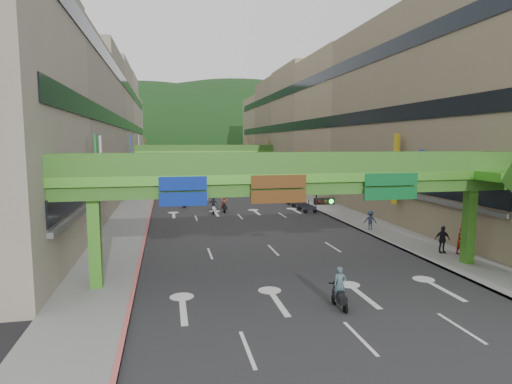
{
  "coord_description": "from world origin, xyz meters",
  "views": [
    {
      "loc": [
        -7.27,
        -16.83,
        7.69
      ],
      "look_at": [
        0.0,
        18.0,
        3.5
      ],
      "focal_mm": 30.0,
      "sensor_mm": 36.0,
      "label": 1
    }
  ],
  "objects_px": {
    "scooter_rider_near": "(340,290)",
    "pedestrian_red": "(463,243)",
    "car_yellow": "(207,174)",
    "overpass_near": "(319,187)",
    "car_silver": "(200,196)",
    "scooter_rider_mid": "(224,202)"
  },
  "relations": [
    {
      "from": "scooter_rider_near",
      "to": "pedestrian_red",
      "type": "distance_m",
      "value": 13.72
    },
    {
      "from": "car_yellow",
      "to": "pedestrian_red",
      "type": "relative_size",
      "value": 2.45
    },
    {
      "from": "overpass_near",
      "to": "scooter_rider_near",
      "type": "bearing_deg",
      "value": -96.9
    },
    {
      "from": "car_silver",
      "to": "pedestrian_red",
      "type": "bearing_deg",
      "value": -71.73
    },
    {
      "from": "scooter_rider_mid",
      "to": "car_yellow",
      "type": "relative_size",
      "value": 0.5
    },
    {
      "from": "car_yellow",
      "to": "overpass_near",
      "type": "bearing_deg",
      "value": -80.43
    },
    {
      "from": "overpass_near",
      "to": "car_silver",
      "type": "xyz_separation_m",
      "value": [
        -4.03,
        33.49,
        -4.57
      ]
    },
    {
      "from": "scooter_rider_near",
      "to": "pedestrian_red",
      "type": "relative_size",
      "value": 1.09
    },
    {
      "from": "scooter_rider_mid",
      "to": "car_silver",
      "type": "height_order",
      "value": "scooter_rider_mid"
    },
    {
      "from": "car_yellow",
      "to": "scooter_rider_mid",
      "type": "bearing_deg",
      "value": -83.2
    },
    {
      "from": "car_silver",
      "to": "pedestrian_red",
      "type": "xyz_separation_m",
      "value": [
        15.3,
        -30.87,
        0.27
      ]
    },
    {
      "from": "scooter_rider_near",
      "to": "car_silver",
      "type": "height_order",
      "value": "scooter_rider_near"
    },
    {
      "from": "scooter_rider_mid",
      "to": "pedestrian_red",
      "type": "height_order",
      "value": "scooter_rider_mid"
    },
    {
      "from": "scooter_rider_near",
      "to": "car_yellow",
      "type": "height_order",
      "value": "scooter_rider_near"
    },
    {
      "from": "car_silver",
      "to": "pedestrian_red",
      "type": "height_order",
      "value": "pedestrian_red"
    },
    {
      "from": "overpass_near",
      "to": "pedestrian_red",
      "type": "xyz_separation_m",
      "value": [
        11.27,
        2.62,
        -4.3
      ]
    },
    {
      "from": "scooter_rider_near",
      "to": "pedestrian_red",
      "type": "bearing_deg",
      "value": 30.68
    },
    {
      "from": "overpass_near",
      "to": "car_silver",
      "type": "height_order",
      "value": "overpass_near"
    },
    {
      "from": "scooter_rider_near",
      "to": "scooter_rider_mid",
      "type": "height_order",
      "value": "scooter_rider_mid"
    },
    {
      "from": "pedestrian_red",
      "to": "car_yellow",
      "type": "bearing_deg",
      "value": 81.88
    },
    {
      "from": "scooter_rider_near",
      "to": "car_silver",
      "type": "bearing_deg",
      "value": 95.29
    },
    {
      "from": "scooter_rider_mid",
      "to": "pedestrian_red",
      "type": "xyz_separation_m",
      "value": [
        13.41,
        -21.1,
        -0.24
      ]
    }
  ]
}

